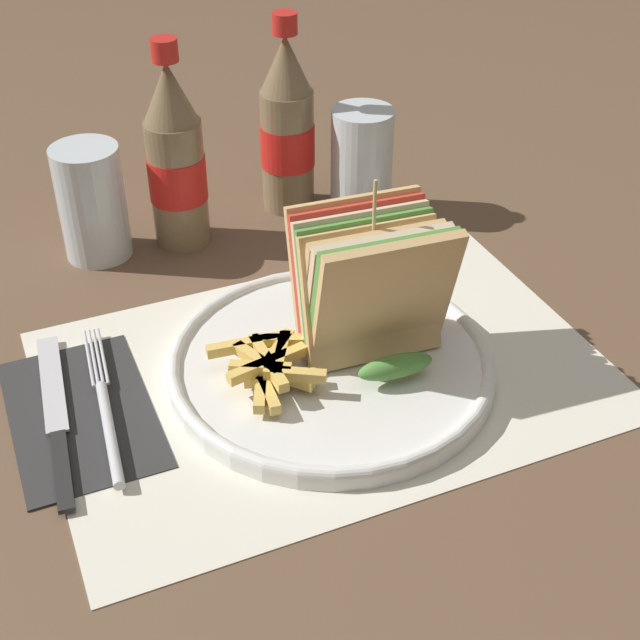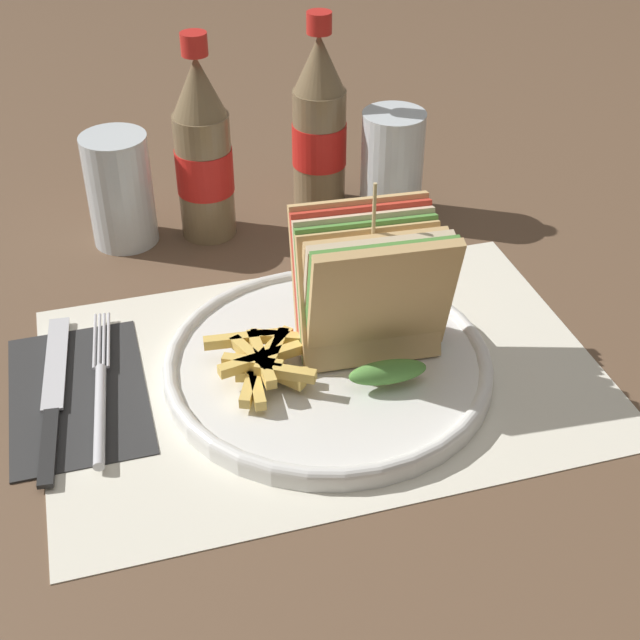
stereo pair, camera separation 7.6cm
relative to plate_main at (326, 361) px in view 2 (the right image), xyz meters
The scene contains 12 objects.
ground_plane 0.02m from the plate_main, 163.18° to the right, with size 4.00×4.00×0.00m, color brown.
placemat 0.01m from the plate_main, 121.95° to the right, with size 0.47×0.32×0.00m.
plate_main is the anchor object (origin of this frame).
club_sandwich 0.08m from the plate_main, ahead, with size 0.12×0.11×0.16m.
fries_pile 0.06m from the plate_main, behind, with size 0.09×0.09×0.02m.
napkin 0.21m from the plate_main, behind, with size 0.11×0.18×0.00m.
fork 0.19m from the plate_main, behind, with size 0.03×0.20×0.01m.
knife 0.23m from the plate_main, behind, with size 0.04×0.21×0.00m.
coke_bottle_near 0.28m from the plate_main, 101.74° to the left, with size 0.06×0.06×0.22m.
coke_bottle_far 0.31m from the plate_main, 75.16° to the left, with size 0.06×0.06×0.22m.
glass_near 0.29m from the plate_main, 59.40° to the left, with size 0.07×0.07×0.12m.
glass_far 0.31m from the plate_main, 117.72° to the left, with size 0.07×0.07×0.12m.
Camera 2 is at (-0.16, -0.57, 0.49)m, focal length 50.00 mm.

